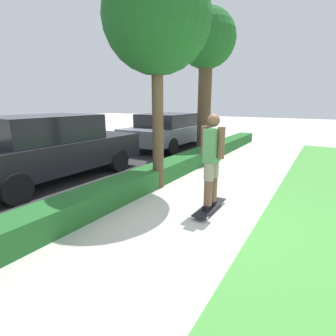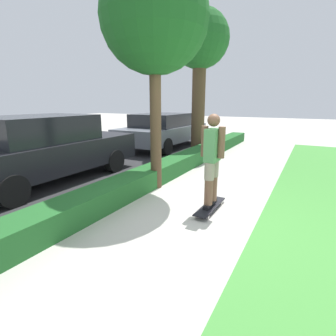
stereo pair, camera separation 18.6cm
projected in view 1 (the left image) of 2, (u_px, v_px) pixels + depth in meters
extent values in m
plane|color=#BCB7AD|center=(194.00, 215.00, 4.51)|extent=(60.00, 60.00, 0.00)
cube|color=#2D2D30|center=(44.00, 179.00, 6.61)|extent=(18.43, 5.00, 0.01)
cube|color=#236028|center=(122.00, 189.00, 5.26)|extent=(18.43, 0.60, 0.41)
cube|color=black|center=(210.00, 207.00, 4.67)|extent=(1.04, 0.24, 0.02)
cylinder|color=silver|center=(221.00, 204.00, 4.93)|extent=(0.07, 0.04, 0.07)
cylinder|color=silver|center=(212.00, 202.00, 5.02)|extent=(0.07, 0.04, 0.07)
cylinder|color=silver|center=(207.00, 218.00, 4.35)|extent=(0.07, 0.04, 0.07)
cylinder|color=silver|center=(197.00, 215.00, 4.44)|extent=(0.07, 0.04, 0.07)
cube|color=black|center=(207.00, 207.00, 4.57)|extent=(0.26, 0.09, 0.07)
cylinder|color=brown|center=(208.00, 184.00, 4.47)|extent=(0.15, 0.15, 0.75)
cylinder|color=gray|center=(209.00, 172.00, 4.41)|extent=(0.17, 0.17, 0.30)
cube|color=black|center=(212.00, 202.00, 4.76)|extent=(0.26, 0.09, 0.07)
cylinder|color=brown|center=(213.00, 181.00, 4.66)|extent=(0.15, 0.15, 0.75)
cylinder|color=gray|center=(214.00, 169.00, 4.60)|extent=(0.17, 0.17, 0.30)
cube|color=#519356|center=(212.00, 145.00, 4.40)|extent=(0.36, 0.20, 0.56)
cylinder|color=brown|center=(221.00, 143.00, 4.31)|extent=(0.12, 0.12, 0.52)
cylinder|color=brown|center=(204.00, 141.00, 4.46)|extent=(0.12, 0.12, 0.52)
sphere|color=brown|center=(214.00, 120.00, 4.30)|extent=(0.21, 0.21, 0.21)
cylinder|color=brown|center=(158.00, 123.00, 5.66)|extent=(0.24, 0.24, 2.91)
sphere|color=#1E5B23|center=(157.00, 18.00, 5.16)|extent=(2.17, 2.17, 2.17)
cylinder|color=brown|center=(204.00, 106.00, 9.58)|extent=(0.48, 0.48, 3.46)
sphere|color=#1E5B23|center=(207.00, 38.00, 9.02)|extent=(2.02, 2.02, 2.02)
cube|color=black|center=(51.00, 154.00, 6.47)|extent=(4.63, 1.96, 0.68)
cube|color=black|center=(43.00, 128.00, 6.20)|extent=(2.41, 1.72, 0.60)
cylinder|color=black|center=(118.00, 160.00, 7.30)|extent=(0.62, 0.23, 0.62)
cylinder|color=black|center=(75.00, 154.00, 8.19)|extent=(0.62, 0.23, 0.62)
cylinder|color=black|center=(15.00, 189.00, 4.92)|extent=(0.62, 0.23, 0.62)
cube|color=slate|center=(170.00, 133.00, 11.05)|extent=(4.57, 2.04, 0.60)
cube|color=black|center=(168.00, 120.00, 10.80)|extent=(2.38, 1.78, 0.51)
cylinder|color=black|center=(203.00, 138.00, 11.84)|extent=(0.62, 0.24, 0.62)
cylinder|color=black|center=(168.00, 135.00, 12.76)|extent=(0.62, 0.24, 0.62)
cylinder|color=black|center=(171.00, 147.00, 9.49)|extent=(0.62, 0.24, 0.62)
cylinder|color=black|center=(132.00, 143.00, 10.41)|extent=(0.62, 0.24, 0.62)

